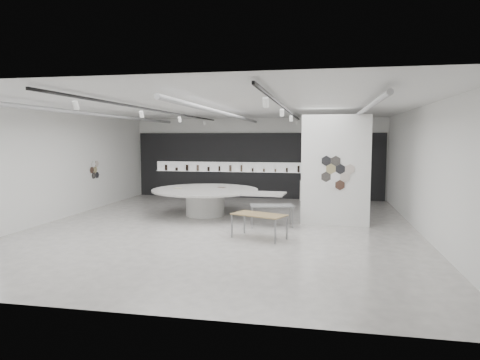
% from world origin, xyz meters
% --- Properties ---
extents(room, '(12.02, 14.02, 3.82)m').
position_xyz_m(room, '(-0.09, -0.00, 2.07)').
color(room, beige).
rests_on(room, ground).
extents(back_wall_display, '(11.80, 0.27, 3.10)m').
position_xyz_m(back_wall_display, '(-0.08, 6.93, 1.54)').
color(back_wall_display, black).
rests_on(back_wall_display, ground).
extents(partition_column, '(2.20, 0.38, 3.60)m').
position_xyz_m(partition_column, '(3.50, 1.00, 1.80)').
color(partition_column, white).
rests_on(partition_column, ground).
extents(display_island, '(5.10, 4.16, 1.00)m').
position_xyz_m(display_island, '(-1.06, 1.83, 0.65)').
color(display_island, white).
rests_on(display_island, ground).
extents(sample_table_wood, '(1.67, 1.26, 0.70)m').
position_xyz_m(sample_table_wood, '(1.35, -1.39, 0.65)').
color(sample_table_wood, olive).
rests_on(sample_table_wood, ground).
extents(sample_table_stone, '(1.48, 0.96, 0.70)m').
position_xyz_m(sample_table_stone, '(1.50, 0.34, 0.64)').
color(sample_table_stone, slate).
rests_on(sample_table_stone, ground).
extents(kitchen_counter, '(1.71, 0.78, 1.31)m').
position_xyz_m(kitchen_counter, '(2.92, 6.52, 0.47)').
color(kitchen_counter, white).
rests_on(kitchen_counter, ground).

